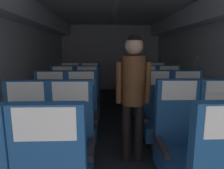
# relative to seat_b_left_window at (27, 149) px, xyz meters

# --- Properties ---
(ground) EXTENTS (3.68, 7.63, 0.02)m
(ground) POSITION_rel_seat_b_left_window_xyz_m (0.99, 1.48, -0.48)
(ground) COLOR #23282D
(fuselage_shell) EXTENTS (3.56, 7.28, 2.32)m
(fuselage_shell) POSITION_rel_seat_b_left_window_xyz_m (0.99, 1.76, 1.20)
(fuselage_shell) COLOR silver
(fuselage_shell) RESTS_ON ground
(seat_b_left_window) EXTENTS (0.48, 0.51, 1.14)m
(seat_b_left_window) POSITION_rel_seat_b_left_window_xyz_m (0.00, 0.00, 0.00)
(seat_b_left_window) COLOR #38383D
(seat_b_left_window) RESTS_ON ground
(seat_b_left_aisle) EXTENTS (0.48, 0.51, 1.14)m
(seat_b_left_aisle) POSITION_rel_seat_b_left_window_xyz_m (0.44, -0.01, 0.00)
(seat_b_left_aisle) COLOR #38383D
(seat_b_left_aisle) RESTS_ON ground
(seat_b_right_aisle) EXTENTS (0.48, 0.51, 1.14)m
(seat_b_right_aisle) POSITION_rel_seat_b_left_window_xyz_m (1.98, -0.02, 0.00)
(seat_b_right_aisle) COLOR #38383D
(seat_b_right_aisle) RESTS_ON ground
(seat_b_right_window) EXTENTS (0.48, 0.51, 1.14)m
(seat_b_right_window) POSITION_rel_seat_b_left_window_xyz_m (1.54, 0.01, 0.00)
(seat_b_right_window) COLOR #38383D
(seat_b_right_window) RESTS_ON ground
(seat_c_left_window) EXTENTS (0.48, 0.51, 1.14)m
(seat_c_left_window) POSITION_rel_seat_b_left_window_xyz_m (0.01, 0.84, 0.00)
(seat_c_left_window) COLOR #38383D
(seat_c_left_window) RESTS_ON ground
(seat_c_left_aisle) EXTENTS (0.48, 0.51, 1.14)m
(seat_c_left_aisle) POSITION_rel_seat_b_left_window_xyz_m (0.45, 0.85, 0.00)
(seat_c_left_aisle) COLOR #38383D
(seat_c_left_aisle) RESTS_ON ground
(seat_c_right_aisle) EXTENTS (0.48, 0.51, 1.14)m
(seat_c_right_aisle) POSITION_rel_seat_b_left_window_xyz_m (1.98, 0.83, 0.00)
(seat_c_right_aisle) COLOR #38383D
(seat_c_right_aisle) RESTS_ON ground
(seat_c_right_window) EXTENTS (0.48, 0.51, 1.14)m
(seat_c_right_window) POSITION_rel_seat_b_left_window_xyz_m (1.54, 0.86, 0.00)
(seat_c_right_window) COLOR #38383D
(seat_c_right_window) RESTS_ON ground
(seat_d_left_window) EXTENTS (0.48, 0.51, 1.14)m
(seat_d_left_window) POSITION_rel_seat_b_left_window_xyz_m (0.00, 1.69, 0.00)
(seat_d_left_window) COLOR #38383D
(seat_d_left_window) RESTS_ON ground
(seat_d_left_aisle) EXTENTS (0.48, 0.51, 1.14)m
(seat_d_left_aisle) POSITION_rel_seat_b_left_window_xyz_m (0.45, 1.69, 0.00)
(seat_d_left_aisle) COLOR #38383D
(seat_d_left_aisle) RESTS_ON ground
(seat_d_right_aisle) EXTENTS (0.48, 0.51, 1.14)m
(seat_d_right_aisle) POSITION_rel_seat_b_left_window_xyz_m (2.00, 1.70, 0.00)
(seat_d_right_aisle) COLOR #38383D
(seat_d_right_aisle) RESTS_ON ground
(seat_d_right_window) EXTENTS (0.48, 0.51, 1.14)m
(seat_d_right_window) POSITION_rel_seat_b_left_window_xyz_m (1.55, 1.69, 0.00)
(seat_d_right_window) COLOR #38383D
(seat_d_right_window) RESTS_ON ground
(seat_e_left_window) EXTENTS (0.48, 0.51, 1.14)m
(seat_e_left_window) POSITION_rel_seat_b_left_window_xyz_m (0.00, 2.55, 0.00)
(seat_e_left_window) COLOR #38383D
(seat_e_left_window) RESTS_ON ground
(seat_e_left_aisle) EXTENTS (0.48, 0.51, 1.14)m
(seat_e_left_aisle) POSITION_rel_seat_b_left_window_xyz_m (0.44, 2.55, 0.00)
(seat_e_left_aisle) COLOR #38383D
(seat_e_left_aisle) RESTS_ON ground
(seat_e_right_aisle) EXTENTS (0.48, 0.51, 1.14)m
(seat_e_right_aisle) POSITION_rel_seat_b_left_window_xyz_m (1.98, 2.55, 0.00)
(seat_e_right_aisle) COLOR #38383D
(seat_e_right_aisle) RESTS_ON ground
(seat_e_right_window) EXTENTS (0.48, 0.51, 1.14)m
(seat_e_right_window) POSITION_rel_seat_b_left_window_xyz_m (1.55, 2.56, 0.00)
(seat_e_right_window) COLOR #38383D
(seat_e_right_window) RESTS_ON ground
(flight_attendant) EXTENTS (0.43, 0.28, 1.62)m
(flight_attendant) POSITION_rel_seat_b_left_window_xyz_m (1.13, 0.52, 0.53)
(flight_attendant) COLOR black
(flight_attendant) RESTS_ON ground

